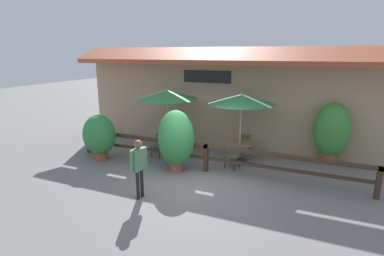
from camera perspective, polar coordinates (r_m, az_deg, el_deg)
The scene contains 15 objects.
ground_plane at distance 9.61m, azimuth 0.38°, elevation -10.39°, with size 60.00×60.00×0.00m, color slate.
building_facade at distance 12.76m, azimuth 7.61°, elevation 5.82°, with size 14.28×1.49×4.23m.
patio_railing at distance 10.27m, azimuth 2.68°, elevation -4.59°, with size 10.40×0.14×0.95m.
patio_umbrella_near at distance 12.12m, azimuth -4.70°, elevation 6.35°, with size 2.43×2.43×2.57m.
dining_table_near at distance 12.49m, azimuth -4.53°, elevation -1.78°, with size 1.04×1.04×0.71m.
chair_near_streetside at distance 11.86m, azimuth -6.38°, elevation -3.14°, with size 0.45×0.45×0.86m.
chair_near_wallside at distance 13.18m, azimuth -2.81°, elevation -1.29°, with size 0.43×0.43×0.86m.
patio_umbrella_middle at distance 11.05m, azimuth 9.43°, elevation 5.45°, with size 2.43×2.43×2.57m.
dining_table_middle at distance 11.46m, azimuth 9.07°, elevation -3.40°, with size 1.04×1.04×0.71m.
chair_middle_streetside at distance 10.75m, azimuth 7.89°, elevation -5.04°, with size 0.51×0.51×0.86m.
chair_middle_wallside at distance 12.23m, azimuth 10.11°, elevation -2.74°, with size 0.48×0.48×0.86m.
potted_plant_small_flowering at distance 11.83m, azimuth -17.23°, elevation -1.39°, with size 1.26×1.14×1.74m.
potted_plant_broad_leaf at distance 10.17m, azimuth -3.05°, elevation -2.17°, with size 1.27×1.14×2.14m.
potted_plant_corner_fern at distance 11.95m, azimuth 25.07°, elevation -0.67°, with size 1.26×1.14×2.27m.
pedestrian at distance 8.40m, azimuth -10.11°, elevation -6.26°, with size 0.28×0.59×1.71m.
Camera 1 is at (3.39, -8.06, 4.01)m, focal length 28.00 mm.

